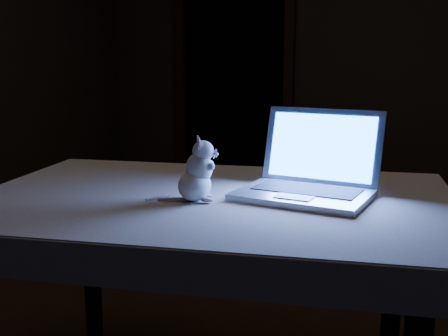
% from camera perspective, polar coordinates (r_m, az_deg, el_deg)
% --- Properties ---
extents(back_wall, '(4.50, 0.04, 2.60)m').
position_cam_1_polar(back_wall, '(4.47, 14.51, 13.17)').
color(back_wall, black).
rests_on(back_wall, ground).
extents(doorway, '(1.06, 0.36, 2.13)m').
position_cam_1_polar(doorway, '(4.77, 0.99, 10.55)').
color(doorway, black).
rests_on(doorway, back_wall).
extents(table, '(1.46, 1.09, 0.71)m').
position_cam_1_polar(table, '(1.80, -1.13, -14.01)').
color(table, black).
rests_on(table, floor).
extents(tablecloth, '(1.46, 1.02, 0.10)m').
position_cam_1_polar(tablecloth, '(1.66, 0.69, -4.82)').
color(tablecloth, beige).
rests_on(tablecloth, table).
extents(laptop, '(0.40, 0.36, 0.26)m').
position_cam_1_polar(laptop, '(1.64, 8.13, 1.26)').
color(laptop, '#A7A8AC').
rests_on(laptop, tablecloth).
extents(plush_mouse, '(0.16, 0.16, 0.19)m').
position_cam_1_polar(plush_mouse, '(1.60, -3.02, -0.13)').
color(plush_mouse, silver).
rests_on(plush_mouse, tablecloth).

